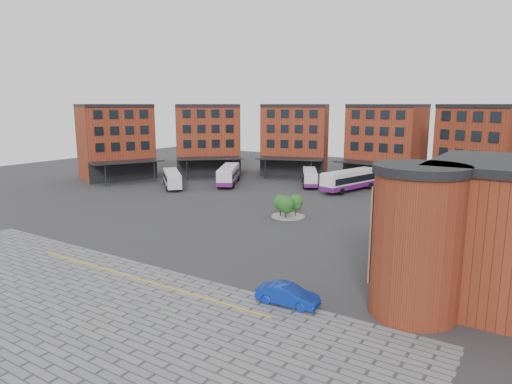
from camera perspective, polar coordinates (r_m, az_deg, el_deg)
The scene contains 12 objects.
ground at distance 51.54m, azimuth -4.43°, elevation -5.53°, with size 160.00×160.00×0.00m, color #28282B.
paving_zone at distance 36.00m, azimuth -23.98°, elevation -13.93°, with size 50.00×22.00×0.02m, color slate.
yellow_line at distance 40.45m, azimuth -14.37°, elevation -10.50°, with size 26.00×0.15×0.02m, color gold.
main_building at distance 85.29m, azimuth 8.64°, elevation 5.86°, with size 94.14×42.48×14.60m.
tree_island at distance 59.39m, azimuth 3.93°, elevation -1.61°, with size 4.40×4.40×2.98m.
bus_a at distance 82.03m, azimuth -10.44°, elevation 1.75°, with size 9.30×8.74×2.94m.
bus_b at distance 83.89m, azimuth -3.45°, elevation 2.17°, with size 8.18×11.86×3.38m.
bus_c at distance 83.35m, azimuth 6.75°, elevation 1.86°, with size 6.89×10.05×2.86m.
bus_d at distance 79.12m, azimuth 11.67°, elevation 1.50°, with size 6.10×12.89×3.54m.
bus_e at distance 70.66m, azimuth 21.81°, elevation -0.54°, with size 8.08×8.83×2.74m.
bus_f at distance 65.58m, azimuth 26.83°, elevation -1.45°, with size 9.26×11.55×3.42m.
blue_car at distance 34.46m, azimuth 3.96°, elevation -12.70°, with size 1.64×4.70×1.55m, color #0B2899.
Camera 1 is at (30.03, -39.27, 14.57)m, focal length 32.00 mm.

